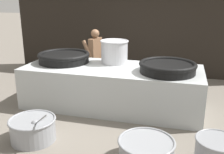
% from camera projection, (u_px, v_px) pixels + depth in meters
% --- Properties ---
extents(ground_plane, '(60.00, 60.00, 0.00)m').
position_uv_depth(ground_plane, '(112.00, 105.00, 5.85)').
color(ground_plane, slate).
extents(back_wall, '(7.89, 0.24, 3.52)m').
position_uv_depth(back_wall, '(136.00, 16.00, 7.91)').
color(back_wall, black).
rests_on(back_wall, ground_plane).
extents(hearth_platform, '(3.79, 1.47, 0.89)m').
position_uv_depth(hearth_platform, '(112.00, 87.00, 5.72)').
color(hearth_platform, '#B2B7B7').
rests_on(hearth_platform, ground_plane).
extents(giant_wok_near, '(1.18, 1.18, 0.23)m').
position_uv_depth(giant_wok_near, '(64.00, 57.00, 5.97)').
color(giant_wok_near, black).
rests_on(giant_wok_near, hearth_platform).
extents(giant_wok_far, '(1.13, 1.13, 0.21)m').
position_uv_depth(giant_wok_far, '(168.00, 67.00, 5.15)').
color(giant_wok_far, black).
rests_on(giant_wok_far, hearth_platform).
extents(stock_pot, '(0.64, 0.64, 0.52)m').
position_uv_depth(stock_pot, '(114.00, 51.00, 5.86)').
color(stock_pot, '#B7B7BC').
rests_on(stock_pot, hearth_platform).
extents(cook, '(0.42, 0.60, 1.55)m').
position_uv_depth(cook, '(95.00, 57.00, 6.79)').
color(cook, brown).
rests_on(cook, ground_plane).
extents(prep_bowl_vegetables, '(0.91, 0.79, 0.70)m').
position_uv_depth(prep_bowl_vegetables, '(33.00, 128.00, 4.39)').
color(prep_bowl_vegetables, gray).
rests_on(prep_bowl_vegetables, ground_plane).
extents(prep_bowl_meat, '(0.64, 0.64, 0.43)m').
position_uv_depth(prep_bowl_meat, '(217.00, 151.00, 3.70)').
color(prep_bowl_meat, gray).
rests_on(prep_bowl_meat, ground_plane).
extents(prep_bowl_extra, '(0.84, 0.84, 0.36)m').
position_uv_depth(prep_bowl_extra, '(146.00, 150.00, 3.80)').
color(prep_bowl_extra, gray).
rests_on(prep_bowl_extra, ground_plane).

